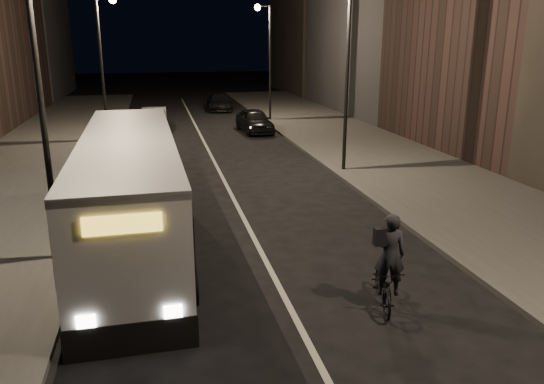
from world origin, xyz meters
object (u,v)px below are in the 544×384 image
streetlight_left_far (105,49)px  car_near (254,121)px  streetlight_right_far (266,47)px  cyclist_on_bicycle (385,276)px  streetlight_right_mid (342,53)px  streetlight_left_near (48,64)px  car_mid (155,118)px  car_far (220,102)px  city_bus (131,187)px

streetlight_left_far → car_near: size_ratio=1.80×
streetlight_right_far → cyclist_on_bicycle: 28.86m
streetlight_right_mid → streetlight_left_far: 14.62m
cyclist_on_bicycle → streetlight_left_near: bearing=165.0°
cyclist_on_bicycle → car_mid: bearing=115.5°
streetlight_right_mid → cyclist_on_bicycle: streetlight_right_mid is taller
streetlight_right_mid → streetlight_left_far: size_ratio=1.00×
streetlight_left_near → car_far: 32.68m
streetlight_left_far → streetlight_right_mid: bearing=-43.2°
streetlight_right_mid → streetlight_right_far: same height
streetlight_right_far → streetlight_left_far: size_ratio=1.00×
city_bus → cyclist_on_bicycle: (5.74, -5.28, -1.01)m
car_mid → car_far: bearing=-121.3°
car_near → streetlight_right_mid: bearing=-85.9°
streetlight_right_far → car_near: bearing=-111.7°
streetlight_right_mid → cyclist_on_bicycle: 13.53m
streetlight_right_far → car_far: streetlight_right_far is taller
streetlight_right_mid → car_mid: size_ratio=1.76×
streetlight_left_far → cyclist_on_bicycle: (7.47, -22.32, -4.59)m
city_bus → car_mid: city_bus is taller
car_mid → streetlight_right_mid: bearing=120.2°
cyclist_on_bicycle → car_far: cyclist_on_bicycle is taller
car_near → car_mid: 7.02m
streetlight_left_near → streetlight_left_far: (0.00, 18.00, 0.00)m
cyclist_on_bicycle → car_mid: cyclist_on_bicycle is taller
streetlight_right_mid → car_near: streetlight_right_mid is taller
streetlight_left_near → car_near: size_ratio=1.80×
cyclist_on_bicycle → car_mid: 27.28m
streetlight_right_far → cyclist_on_bicycle: (-3.20, -28.32, -4.59)m
streetlight_right_mid → streetlight_left_near: same height
streetlight_right_far → streetlight_left_near: size_ratio=1.00×
car_mid → city_bus: bearing=88.8°
streetlight_left_near → car_mid: (2.52, 22.51, -4.60)m
city_bus → car_near: bearing=67.7°
car_near → streetlight_right_far: bearing=63.9°
streetlight_left_far → car_mid: streetlight_left_far is taller
streetlight_right_mid → city_bus: streetlight_right_mid is taller
streetlight_right_far → car_near: streetlight_right_far is taller
city_bus → streetlight_left_far: bearing=94.6°
streetlight_right_mid → car_near: bearing=98.5°
streetlight_left_near → car_mid: 23.11m
cyclist_on_bicycle → car_near: 24.02m
car_mid → cyclist_on_bicycle: bearing=101.3°
streetlight_right_far → cyclist_on_bicycle: bearing=-96.4°
cyclist_on_bicycle → car_mid: size_ratio=0.50×
streetlight_left_far → streetlight_right_far: bearing=29.4°
streetlight_right_far → streetlight_left_near: same height
streetlight_right_far → city_bus: size_ratio=0.66×
streetlight_left_near → car_mid: bearing=83.6°
streetlight_left_far → cyclist_on_bicycle: size_ratio=3.51×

